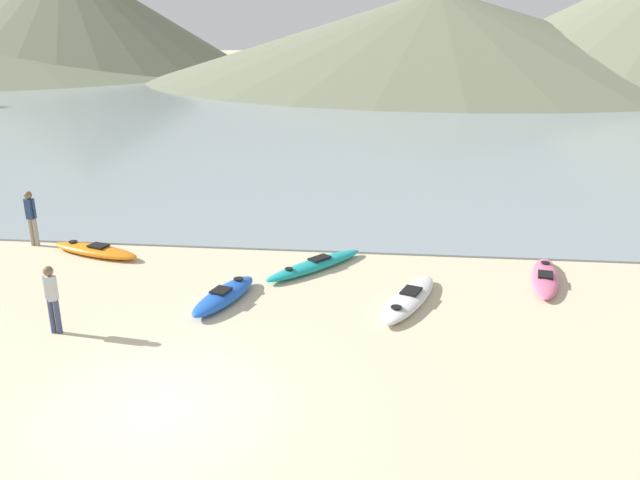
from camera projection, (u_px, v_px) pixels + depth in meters
The scene contains 11 objects.
ground_plane at pixel (161, 408), 11.17m from camera, with size 400.00×400.00×0.00m, color beige.
bay_water at pixel (341, 110), 52.15m from camera, with size 160.00×70.00×0.06m, color gray.
far_hill_midleft at pixel (67, 14), 99.55m from camera, with size 58.32×58.32×17.61m, color #6B7056.
far_hill_midright at pixel (437, 34), 84.88m from camera, with size 78.51×78.51×11.68m, color #6B7056.
kayak_on_sand_0 at pixel (224, 296), 15.48m from camera, with size 1.46×2.73×0.39m.
kayak_on_sand_1 at pixel (95, 250), 18.71m from camera, with size 3.17×1.65×0.35m.
kayak_on_sand_2 at pixel (315, 265), 17.59m from camera, with size 2.76×3.08×0.32m.
kayak_on_sand_3 at pixel (545, 278), 16.71m from camera, with size 1.34×3.08×0.30m.
kayak_on_sand_4 at pixel (409, 299), 15.37m from camera, with size 1.86×3.29×0.32m.
person_near_foreground at pixel (52, 295), 13.67m from camera, with size 0.32×0.28×1.59m.
person_near_waterline at pixel (31, 215), 19.29m from camera, with size 0.35×0.26×1.75m.
Camera 1 is at (3.85, -9.26, 6.44)m, focal length 35.00 mm.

